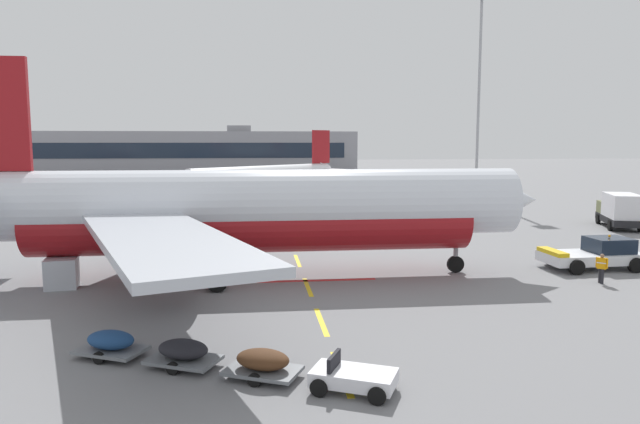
# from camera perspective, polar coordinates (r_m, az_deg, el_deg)

# --- Properties ---
(ground) EXTENTS (400.00, 400.00, 0.00)m
(ground) POSITION_cam_1_polar(r_m,az_deg,el_deg) (56.49, 19.59, -1.44)
(ground) COLOR slate
(apron_paint_markings) EXTENTS (8.00, 95.85, 0.01)m
(apron_paint_markings) POSITION_cam_1_polar(r_m,az_deg,el_deg) (48.35, -3.13, -2.38)
(apron_paint_markings) COLOR yellow
(apron_paint_markings) RESTS_ON ground
(airliner_foreground) EXTENTS (34.67, 34.63, 12.20)m
(airliner_foreground) POSITION_cam_1_polar(r_m,az_deg,el_deg) (33.35, -7.41, 0.23)
(airliner_foreground) COLOR silver
(airliner_foreground) RESTS_ON ground
(pushback_tug) EXTENTS (6.10, 3.37, 2.08)m
(pushback_tug) POSITION_cam_1_polar(r_m,az_deg,el_deg) (39.89, 25.21, -3.71)
(pushback_tug) COLOR silver
(pushback_tug) RESTS_ON ground
(airliner_mid_left) EXTENTS (23.24, 21.47, 9.32)m
(airliner_mid_left) POSITION_cam_1_polar(r_m,az_deg,el_deg) (75.29, -5.17, 3.23)
(airliner_mid_left) COLOR white
(airliner_mid_left) RESTS_ON ground
(catering_truck) EXTENTS (4.61, 7.40, 3.14)m
(catering_truck) POSITION_cam_1_polar(r_m,az_deg,el_deg) (59.37, 27.09, 0.19)
(catering_truck) COLOR black
(catering_truck) RESTS_ON ground
(baggage_train) EXTENTS (11.10, 6.31, 1.14)m
(baggage_train) POSITION_cam_1_polar(r_m,az_deg,el_deg) (20.61, -9.42, -13.80)
(baggage_train) COLOR silver
(baggage_train) RESTS_ON ground
(ground_crew_worker) EXTENTS (0.50, 0.57, 1.65)m
(ground_crew_worker) POSITION_cam_1_polar(r_m,az_deg,el_deg) (35.88, 25.68, -4.80)
(ground_crew_worker) COLOR #232328
(ground_crew_worker) RESTS_ON ground
(uld_cargo_container) EXTENTS (1.80, 1.77, 1.60)m
(uld_cargo_container) POSITION_cam_1_polar(r_m,az_deg,el_deg) (34.33, -23.80, -5.44)
(uld_cargo_container) COLOR #B7BCC6
(uld_cargo_container) RESTS_ON ground
(apron_light_mast_far) EXTENTS (1.80, 1.80, 26.87)m
(apron_light_mast_far) POSITION_cam_1_polar(r_m,az_deg,el_deg) (82.45, 15.23, 12.75)
(apron_light_mast_far) COLOR slate
(apron_light_mast_far) RESTS_ON ground
(terminal_satellite) EXTENTS (83.07, 20.35, 11.78)m
(terminal_satellite) POSITION_cam_1_polar(r_m,az_deg,el_deg) (154.30, -12.46, 5.73)
(terminal_satellite) COLOR gray
(terminal_satellite) RESTS_ON ground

